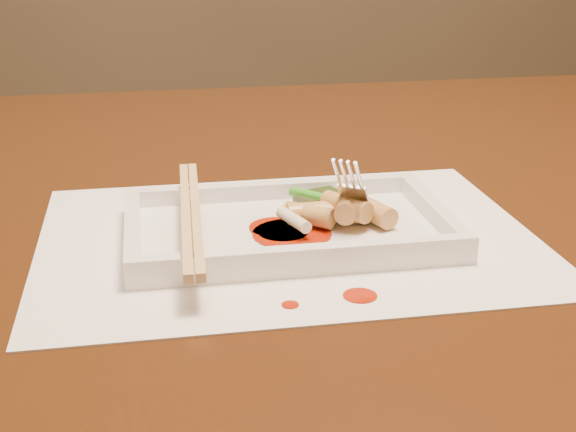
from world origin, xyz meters
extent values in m
cube|color=black|center=(0.00, 0.00, 0.73)|extent=(1.40, 0.90, 0.04)
cube|color=white|center=(-0.07, -0.15, 0.75)|extent=(0.40, 0.30, 0.00)
cylinder|color=#A01A04|center=(-0.04, -0.26, 0.75)|extent=(0.02, 0.02, 0.00)
cylinder|color=#A01A04|center=(-0.09, -0.27, 0.75)|extent=(0.01, 0.01, 0.00)
cube|color=white|center=(-0.07, -0.15, 0.76)|extent=(0.26, 0.16, 0.01)
cube|color=white|center=(-0.07, -0.08, 0.77)|extent=(0.26, 0.01, 0.01)
cube|color=white|center=(-0.07, -0.22, 0.77)|extent=(0.26, 0.01, 0.01)
cube|color=white|center=(-0.19, -0.15, 0.77)|extent=(0.01, 0.14, 0.01)
cube|color=white|center=(0.06, -0.15, 0.77)|extent=(0.01, 0.14, 0.01)
cube|color=black|center=(-0.03, -0.11, 0.77)|extent=(0.05, 0.04, 0.01)
cylinder|color=#EAEACC|center=(-0.06, -0.16, 0.77)|extent=(0.02, 0.04, 0.01)
cylinder|color=#298C16|center=(-0.02, -0.13, 0.77)|extent=(0.07, 0.07, 0.01)
cube|color=tan|center=(-0.15, -0.15, 0.78)|extent=(0.02, 0.24, 0.01)
cube|color=tan|center=(-0.14, -0.15, 0.78)|extent=(0.02, 0.24, 0.01)
cylinder|color=#A01A04|center=(-0.07, -0.16, 0.76)|extent=(0.04, 0.04, 0.00)
cylinder|color=#A01A04|center=(-0.08, -0.15, 0.76)|extent=(0.04, 0.04, 0.00)
cylinder|color=#A01A04|center=(-0.07, -0.16, 0.76)|extent=(0.06, 0.06, 0.00)
cylinder|color=tan|center=(0.00, -0.15, 0.77)|extent=(0.03, 0.05, 0.02)
cylinder|color=tan|center=(-0.04, -0.15, 0.77)|extent=(0.05, 0.02, 0.02)
cylinder|color=tan|center=(-0.02, -0.15, 0.78)|extent=(0.04, 0.05, 0.02)
cylinder|color=tan|center=(-0.02, -0.15, 0.77)|extent=(0.05, 0.03, 0.02)
cylinder|color=tan|center=(-0.05, -0.15, 0.77)|extent=(0.04, 0.04, 0.02)
cylinder|color=tan|center=(-0.02, -0.15, 0.78)|extent=(0.03, 0.04, 0.02)
camera|label=1|loc=(-0.17, -0.74, 1.00)|focal=50.00mm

